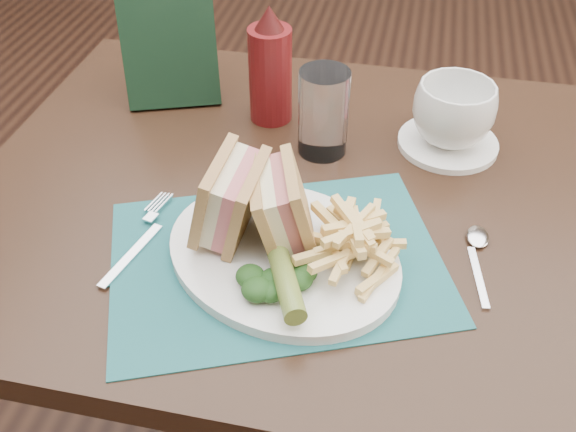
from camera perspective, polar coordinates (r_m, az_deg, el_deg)
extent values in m
plane|color=black|center=(1.78, 3.52, -6.47)|extent=(7.00, 7.00, 0.00)
cube|color=#1C575A|center=(0.79, -1.01, -3.98)|extent=(0.48, 0.41, 0.00)
cylinder|color=#596F2A|center=(0.72, -0.29, -5.52)|extent=(0.07, 0.12, 0.03)
cylinder|color=white|center=(1.00, 14.00, 6.31)|extent=(0.16, 0.16, 0.01)
imported|color=white|center=(0.98, 14.49, 8.81)|extent=(0.16, 0.16, 0.09)
cylinder|color=white|center=(0.94, 3.16, 9.16)|extent=(0.08, 0.08, 0.13)
cube|color=black|center=(1.06, -10.67, 15.97)|extent=(0.17, 0.14, 0.24)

